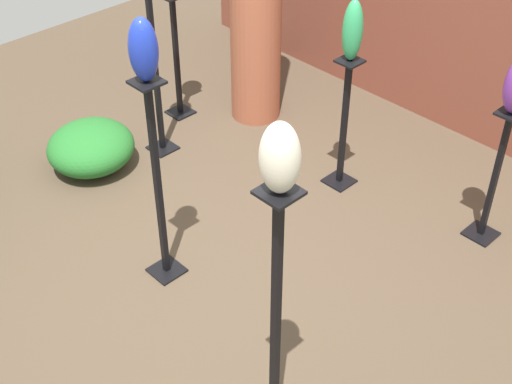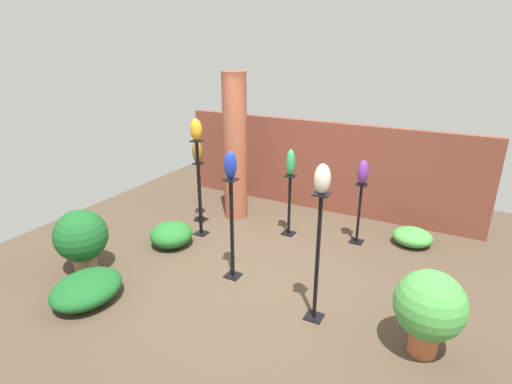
{
  "view_description": "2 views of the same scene",
  "coord_description": "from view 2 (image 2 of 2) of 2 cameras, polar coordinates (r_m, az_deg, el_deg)",
  "views": [
    {
      "loc": [
        2.55,
        -2.18,
        3.24
      ],
      "look_at": [
        0.24,
        0.05,
        0.75
      ],
      "focal_mm": 50.0,
      "sensor_mm": 36.0,
      "label": 1
    },
    {
      "loc": [
        2.23,
        -4.27,
        2.98
      ],
      "look_at": [
        -0.18,
        0.25,
        1.06
      ],
      "focal_mm": 28.0,
      "sensor_mm": 36.0,
      "label": 2
    }
  ],
  "objects": [
    {
      "name": "potted_plant_front_left",
      "position": [
        5.94,
        -23.7,
        -5.91
      ],
      "size": [
        0.71,
        0.71,
        0.89
      ],
      "color": "#936B4C",
      "rests_on": "ground"
    },
    {
      "name": "pedestal_ivory",
      "position": [
        4.49,
        8.73,
        -10.08
      ],
      "size": [
        0.2,
        0.2,
        1.54
      ],
      "color": "black",
      "rests_on": "ground"
    },
    {
      "name": "ground_plane",
      "position": [
        5.66,
        0.42,
        -11.22
      ],
      "size": [
        8.0,
        8.0,
        0.0
      ],
      "primitive_type": "plane",
      "color": "#4C3D2D"
    },
    {
      "name": "foliage_bed_west",
      "position": [
        5.41,
        -23.04,
        -12.58
      ],
      "size": [
        0.75,
        0.9,
        0.34
      ],
      "primitive_type": "ellipsoid",
      "color": "#195923",
      "rests_on": "ground"
    },
    {
      "name": "pedestal_jade",
      "position": [
        6.51,
        4.77,
        -2.3
      ],
      "size": [
        0.2,
        0.2,
        1.02
      ],
      "color": "black",
      "rests_on": "ground"
    },
    {
      "name": "art_vase_cobalt",
      "position": [
        4.9,
        -3.68,
        3.86
      ],
      "size": [
        0.15,
        0.16,
        0.36
      ],
      "primitive_type": "ellipsoid",
      "color": "#192D9E",
      "rests_on": "pedestal_cobalt"
    },
    {
      "name": "brick_wall_back",
      "position": [
        7.48,
        9.55,
        3.57
      ],
      "size": [
        5.6,
        0.12,
        1.67
      ],
      "primitive_type": "cube",
      "color": "brown",
      "rests_on": "ground"
    },
    {
      "name": "art_vase_ivory",
      "position": [
        4.08,
        9.47,
        1.88
      ],
      "size": [
        0.17,
        0.16,
        0.32
      ],
      "primitive_type": "ellipsoid",
      "color": "beige",
      "rests_on": "pedestal_ivory"
    },
    {
      "name": "brick_pillar",
      "position": [
        6.94,
        -3.0,
        6.31
      ],
      "size": [
        0.41,
        0.41,
        2.56
      ],
      "primitive_type": "cylinder",
      "color": "#9E5138",
      "rests_on": "ground"
    },
    {
      "name": "pedestal_bronze",
      "position": [
        7.06,
        -8.02,
        -0.39
      ],
      "size": [
        0.2,
        0.2,
        1.06
      ],
      "color": "black",
      "rests_on": "ground"
    },
    {
      "name": "potted_plant_mid_left",
      "position": [
        4.42,
        23.52,
        -14.86
      ],
      "size": [
        0.7,
        0.7,
        0.92
      ],
      "color": "#B25B38",
      "rests_on": "ground"
    },
    {
      "name": "pedestal_amber",
      "position": [
        6.45,
        -8.1,
        -0.05
      ],
      "size": [
        0.2,
        0.2,
        1.58
      ],
      "color": "black",
      "rests_on": "ground"
    },
    {
      "name": "pedestal_cobalt",
      "position": [
        5.24,
        -3.45,
        -5.94
      ],
      "size": [
        0.2,
        0.2,
        1.4
      ],
      "color": "black",
      "rests_on": "ground"
    },
    {
      "name": "art_vase_bronze",
      "position": [
        6.82,
        -8.34,
        5.71
      ],
      "size": [
        0.19,
        0.18,
        0.39
      ],
      "primitive_type": "ellipsoid",
      "color": "brown",
      "rests_on": "pedestal_bronze"
    },
    {
      "name": "art_vase_amber",
      "position": [
        6.17,
        -8.57,
        8.81
      ],
      "size": [
        0.18,
        0.19,
        0.34
      ],
      "primitive_type": "ellipsoid",
      "color": "orange",
      "rests_on": "pedestal_amber"
    },
    {
      "name": "foliage_bed_east",
      "position": [
        6.38,
        -11.98,
        -5.95
      ],
      "size": [
        0.65,
        0.67,
        0.36
      ],
      "primitive_type": "ellipsoid",
      "color": "#236B28",
      "rests_on": "ground"
    },
    {
      "name": "foliage_bed_center",
      "position": [
        6.73,
        21.45,
        -5.99
      ],
      "size": [
        0.6,
        0.55,
        0.27
      ],
      "primitive_type": "ellipsoid",
      "color": "#479942",
      "rests_on": "ground"
    },
    {
      "name": "art_vase_violet",
      "position": [
        6.17,
        15.05,
        2.75
      ],
      "size": [
        0.17,
        0.18,
        0.38
      ],
      "primitive_type": "ellipsoid",
      "color": "#6B2D8C",
      "rests_on": "pedestal_violet"
    },
    {
      "name": "art_vase_jade",
      "position": [
        6.25,
        4.98,
        4.21
      ],
      "size": [
        0.14,
        0.13,
        0.43
      ],
      "primitive_type": "ellipsoid",
      "color": "#2D9356",
      "rests_on": "pedestal_jade"
    },
    {
      "name": "pedestal_violet",
      "position": [
        6.42,
        14.46,
        -3.41
      ],
      "size": [
        0.2,
        0.2,
        0.98
      ],
      "color": "black",
      "rests_on": "ground"
    }
  ]
}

